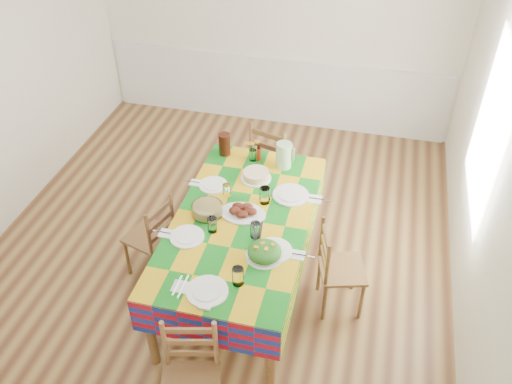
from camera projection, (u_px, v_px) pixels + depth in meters
The scene contains 23 objects.
room at pixel (215, 130), 4.65m from camera, with size 4.58×5.08×2.78m.
wainscot at pixel (275, 89), 7.07m from camera, with size 4.41×0.06×0.92m.
window_right at pixel (490, 131), 4.36m from camera, with size 1.40×1.40×0.00m, color white.
dining_table at pixel (242, 227), 4.60m from camera, with size 1.13×2.10×0.82m.
setting_near_head at pixel (217, 285), 3.93m from camera, with size 0.50×0.34×0.15m.
setting_left_near at pixel (195, 232), 4.38m from camera, with size 0.51×0.30×0.13m.
setting_left_far at pixel (217, 187), 4.85m from camera, with size 0.48×0.28×0.13m.
setting_right_near at pixel (268, 243), 4.28m from camera, with size 0.55×0.31×0.14m.
setting_right_far at pixel (282, 195), 4.74m from camera, with size 0.61×0.35×0.16m.
meat_platter at pixel (243, 211), 4.58m from camera, with size 0.40×0.28×0.08m.
salad_platter at pixel (265, 252), 4.17m from camera, with size 0.30×0.30×0.12m.
pasta_bowl at pixel (207, 209), 4.57m from camera, with size 0.26×0.26×0.09m.
cake at pixel (256, 175), 4.97m from camera, with size 0.28×0.28×0.08m.
serving_utensils at pixel (257, 228), 4.45m from camera, with size 0.15×0.34×0.01m.
flower_vase at pixel (252, 152), 5.16m from camera, with size 0.14×0.12×0.23m.
hot_sauce at pixel (259, 153), 5.17m from camera, with size 0.04×0.04×0.17m, color red.
green_pitcher at pixel (284, 155), 5.07m from camera, with size 0.15×0.15×0.25m, color #A4D496.
tea_pitcher at pixel (224, 144), 5.24m from camera, with size 0.11×0.11×0.23m, color black.
name_card at pixel (205, 308), 3.79m from camera, with size 0.09×0.03×0.02m, color white.
chair_near at pixel (191, 380), 3.76m from camera, with size 0.49×0.47×0.92m.
chair_far at pixel (273, 162), 5.76m from camera, with size 0.55×0.53×1.01m.
chair_left at pixel (152, 237), 4.94m from camera, with size 0.46×0.48×0.88m.
chair_right at pixel (337, 269), 4.61m from camera, with size 0.47×0.48×0.89m.
Camera 1 is at (1.30, -3.77, 3.82)m, focal length 38.00 mm.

